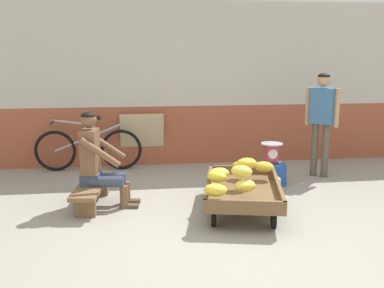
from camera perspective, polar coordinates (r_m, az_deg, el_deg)
ground_plane at (r=4.41m, az=4.28°, el=-12.65°), size 80.00×80.00×0.00m
back_wall at (r=7.38m, az=-0.95°, el=7.73°), size 16.00×0.30×2.63m
banana_cart at (r=5.22m, az=6.54°, el=-5.99°), size 1.13×1.59×0.36m
banana_pile at (r=5.11m, az=5.78°, el=-3.82°), size 1.06×1.20×0.27m
low_bench at (r=5.51m, az=-12.74°, el=-5.71°), size 0.43×1.13×0.27m
vendor_seated at (r=5.39m, az=-12.00°, el=-1.99°), size 0.71×0.53×1.14m
plastic_crate at (r=6.32m, az=10.09°, el=-3.83°), size 0.36×0.28×0.30m
weighing_scale at (r=6.25m, az=10.19°, el=-1.15°), size 0.30×0.30×0.29m
bicycle_near_left at (r=7.13m, az=-13.19°, el=-0.54°), size 1.66×0.48×0.86m
sign_board at (r=7.27m, az=-6.42°, el=0.57°), size 0.70×0.28×0.87m
customer_adult at (r=6.76m, az=16.34°, el=3.82°), size 0.40×0.36×1.53m
shopping_bag at (r=5.84m, az=10.29°, el=-5.44°), size 0.18×0.12×0.24m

